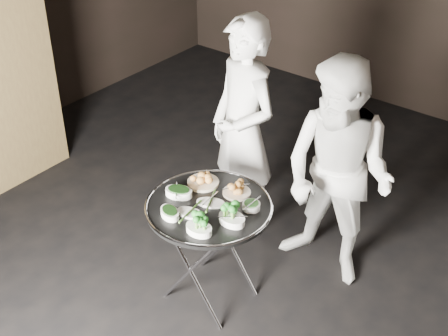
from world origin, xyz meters
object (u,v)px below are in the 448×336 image
Objects in this scene: tray_stand at (210,248)px; waiter_right at (338,176)px; waiter_left at (243,131)px; serving_tray at (209,207)px.

tray_stand is 0.46× the size of waiter_right.
tray_stand is 0.44× the size of waiter_left.
waiter_right is at bearing 55.58° from tray_stand.
tray_stand is 0.93× the size of serving_tray.
waiter_left is 1.05× the size of waiter_right.
waiter_left is at bearing 111.37° from tray_stand.
serving_tray is 0.47× the size of waiter_left.
tray_stand is 0.95m from waiter_right.
tray_stand is at bearing -122.15° from waiter_right.
waiter_right is (0.49, 0.71, 0.05)m from serving_tray.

